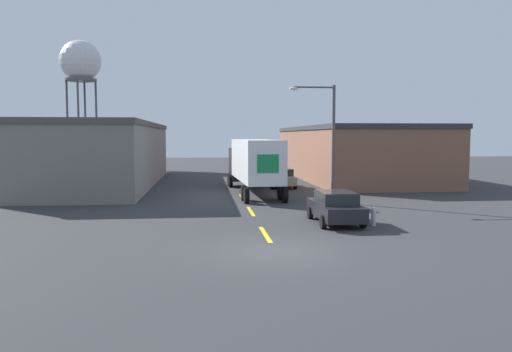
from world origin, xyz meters
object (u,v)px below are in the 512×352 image
object	(u,v)px
fire_hydrant	(374,216)
semi_truck	(253,161)
parked_car_right_far	(281,178)
water_tower	(80,63)
parked_car_right_near	(335,207)
street_lamp	(328,134)

from	to	relation	value
fire_hydrant	semi_truck	bearing A→B (deg)	107.14
parked_car_right_far	water_tower	bearing A→B (deg)	127.75
parked_car_right_far	parked_car_right_near	distance (m)	17.04
parked_car_right_far	fire_hydrant	bearing A→B (deg)	-84.91
water_tower	fire_hydrant	size ratio (longest dim) A/B	18.89
semi_truck	fire_hydrant	world-z (taller)	semi_truck
parked_car_right_near	fire_hydrant	distance (m)	1.87
parked_car_right_near	semi_truck	bearing A→B (deg)	101.71
street_lamp	fire_hydrant	distance (m)	9.17
semi_truck	water_tower	xyz separation A→B (m)	(-19.90, 33.18, 11.62)
water_tower	fire_hydrant	world-z (taller)	water_tower
street_lamp	fire_hydrant	size ratio (longest dim) A/B	8.25
parked_car_right_far	water_tower	size ratio (longest dim) A/B	0.26
semi_truck	parked_car_right_near	world-z (taller)	semi_truck
street_lamp	fire_hydrant	world-z (taller)	street_lamp
parked_car_right_far	water_tower	distance (m)	39.21
semi_truck	fire_hydrant	bearing A→B (deg)	-75.45
semi_truck	street_lamp	xyz separation A→B (m)	(4.14, -5.68, 2.02)
semi_truck	water_tower	bearing A→B (deg)	118.37
water_tower	street_lamp	xyz separation A→B (m)	(24.04, -38.85, -9.60)
street_lamp	fire_hydrant	xyz separation A→B (m)	(0.17, -8.28, -3.92)
parked_car_right_near	street_lamp	world-z (taller)	street_lamp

